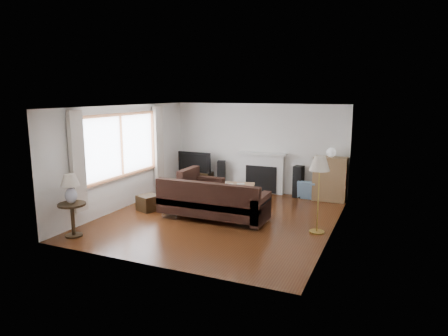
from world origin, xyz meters
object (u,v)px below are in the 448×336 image
at_px(floor_lamp, 318,195).
at_px(tv_stand, 197,179).
at_px(sectional_sofa, 213,200).
at_px(coffee_table, 230,193).
at_px(bookshelf, 330,179).
at_px(side_table, 73,220).

bearing_deg(floor_lamp, tv_stand, 147.70).
relative_size(sectional_sofa, floor_lamp, 1.67).
bearing_deg(coffee_table, floor_lamp, -44.12).
xyz_separation_m(bookshelf, floor_lamp, (0.17, -2.60, 0.21)).
xyz_separation_m(bookshelf, sectional_sofa, (-2.14, -2.62, -0.15)).
distance_m(sectional_sofa, side_table, 2.95).
distance_m(tv_stand, bookshelf, 3.92).
relative_size(bookshelf, floor_lamp, 0.74).
height_order(bookshelf, sectional_sofa, bookshelf).
bearing_deg(tv_stand, sectional_sofa, -55.75).
xyz_separation_m(sectional_sofa, coffee_table, (-0.20, 1.47, -0.19)).
height_order(bookshelf, coffee_table, bookshelf).
relative_size(tv_stand, bookshelf, 0.82).
xyz_separation_m(sectional_sofa, side_table, (-2.06, -2.11, -0.09)).
distance_m(coffee_table, floor_lamp, 2.94).
bearing_deg(sectional_sofa, coffee_table, 97.63).
bearing_deg(sectional_sofa, side_table, -134.40).
xyz_separation_m(tv_stand, coffee_table, (1.57, -1.13, -0.00)).
bearing_deg(floor_lamp, bookshelf, 93.76).
bearing_deg(bookshelf, side_table, -131.61).
bearing_deg(floor_lamp, coffee_table, 149.99).
xyz_separation_m(coffee_table, floor_lamp, (2.50, -1.45, 0.55)).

